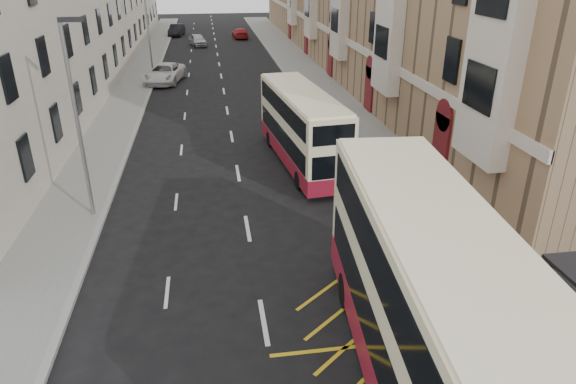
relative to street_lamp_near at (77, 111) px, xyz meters
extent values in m
cube|color=slate|center=(14.35, 18.00, -4.56)|extent=(4.00, 120.00, 0.15)
cube|color=slate|center=(-1.15, 18.00, -4.56)|extent=(3.00, 120.00, 0.15)
cube|color=gray|center=(12.35, 18.00, -4.56)|extent=(0.25, 120.00, 0.15)
cube|color=gray|center=(0.35, 18.00, -4.56)|extent=(0.25, 120.00, 0.15)
cube|color=beige|center=(16.32, 33.50, -0.64)|extent=(0.18, 79.00, 0.50)
cube|color=beige|center=(16.00, -2.00, 2.86)|extent=(0.80, 3.20, 10.00)
cube|color=beige|center=(16.00, 10.00, 2.86)|extent=(0.80, 3.20, 10.00)
cube|color=#5F1216|center=(16.30, 2.00, -2.94)|extent=(0.20, 1.60, 3.00)
cube|color=#5F1216|center=(16.30, 14.00, -2.94)|extent=(0.20, 1.60, 3.00)
cube|color=#5F1216|center=(16.30, 26.00, -2.94)|extent=(0.20, 1.60, 3.00)
cube|color=#5F1216|center=(16.30, 38.00, -2.94)|extent=(0.20, 1.60, 3.00)
cube|color=#5F1216|center=(16.30, 50.00, -2.94)|extent=(0.20, 1.60, 3.00)
cube|color=black|center=(13.91, -10.10, -3.19)|extent=(0.08, 0.08, 2.60)
cylinder|color=#B21A12|center=(12.60, -9.50, -3.99)|extent=(0.06, 0.06, 1.00)
cylinder|color=#B21A12|center=(12.60, -6.25, -3.99)|extent=(0.06, 0.06, 1.00)
cylinder|color=#B21A12|center=(12.60, -3.00, -3.99)|extent=(0.06, 0.06, 1.00)
cube|color=#B21A12|center=(12.60, -6.25, -3.51)|extent=(0.05, 6.50, 0.06)
cube|color=#B21A12|center=(12.60, -6.25, -3.94)|extent=(0.05, 6.50, 0.06)
cylinder|color=gray|center=(-0.05, 0.00, -0.49)|extent=(0.16, 0.16, 8.00)
cube|color=black|center=(0.35, 0.00, 3.41)|extent=(0.90, 0.18, 0.18)
cylinder|color=gray|center=(-0.05, 30.00, -0.49)|extent=(0.16, 0.16, 8.00)
cube|color=#FFF1C1|center=(9.95, -11.60, -2.03)|extent=(3.83, 12.51, 4.42)
cube|color=maroon|center=(9.95, -11.60, -3.74)|extent=(3.87, 12.55, 1.01)
cube|color=black|center=(9.95, -11.60, -2.56)|extent=(3.79, 11.53, 1.23)
cube|color=black|center=(9.95, -11.60, -0.66)|extent=(3.79, 11.53, 1.12)
cube|color=#FFF1C1|center=(9.95, -11.60, 0.22)|extent=(3.68, 12.01, 0.13)
cube|color=black|center=(10.47, -5.48, -2.51)|extent=(2.38, 0.29, 1.46)
cube|color=black|center=(10.47, -5.48, -0.21)|extent=(1.96, 0.26, 0.50)
cylinder|color=black|center=(9.02, -7.56, -4.08)|extent=(0.41, 1.14, 1.12)
cylinder|color=black|center=(11.54, -7.78, -4.08)|extent=(0.41, 1.14, 1.12)
cube|color=#FFF1C1|center=(9.81, 4.79, -2.55)|extent=(3.22, 10.04, 3.54)
cube|color=maroon|center=(9.81, 4.79, -3.92)|extent=(3.25, 10.07, 0.81)
cube|color=black|center=(9.81, 4.79, -2.98)|extent=(3.18, 9.26, 0.99)
cube|color=black|center=(9.81, 4.79, -1.45)|extent=(3.18, 9.26, 0.90)
cube|color=#FFF1C1|center=(9.81, 4.79, -0.74)|extent=(3.09, 9.64, 0.11)
cube|color=black|center=(9.32, 9.68, -2.93)|extent=(1.90, 0.26, 1.17)
cube|color=black|center=(9.32, 9.68, -1.09)|extent=(1.57, 0.23, 0.40)
cube|color=black|center=(10.31, -0.10, -2.93)|extent=(1.90, 0.26, 1.08)
cylinder|color=black|center=(8.49, 7.83, -4.19)|extent=(0.34, 0.92, 0.90)
cylinder|color=black|center=(10.51, 8.03, -4.19)|extent=(0.34, 0.92, 0.90)
cylinder|color=black|center=(9.12, 1.54, -4.19)|extent=(0.34, 0.92, 0.90)
cylinder|color=black|center=(11.14, 1.75, -4.19)|extent=(0.34, 0.92, 0.90)
imported|color=black|center=(14.13, -9.62, -3.72)|extent=(0.94, 0.88, 1.53)
imported|color=black|center=(13.53, -6.36, -3.65)|extent=(1.06, 0.82, 1.68)
imported|color=white|center=(1.37, 26.03, -3.82)|extent=(3.83, 6.27, 1.62)
imported|color=#B0B4B9|center=(4.14, 46.57, -3.92)|extent=(2.54, 4.48, 1.44)
imported|color=black|center=(1.15, 56.31, -3.85)|extent=(2.33, 4.94, 1.56)
imported|color=#AE1818|center=(9.82, 52.48, -3.96)|extent=(2.15, 4.75, 1.35)
camera|label=1|loc=(5.16, -20.51, 5.46)|focal=32.00mm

